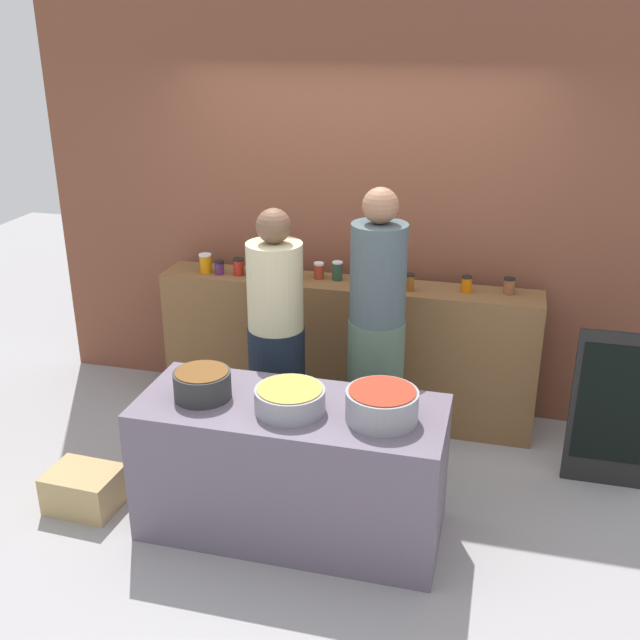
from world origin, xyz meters
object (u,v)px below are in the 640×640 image
Objects in this scene: preserve_jar_2 at (239,267)px; preserve_jar_6 at (319,270)px; bread_crate at (84,489)px; preserve_jar_0 at (205,263)px; cooking_pot_center at (290,400)px; preserve_jar_7 at (337,271)px; cooking_pot_right at (382,405)px; preserve_jar_12 at (509,286)px; chalkboard_sign at (612,410)px; preserve_jar_4 at (285,267)px; preserve_jar_9 at (391,274)px; preserve_jar_3 at (252,270)px; preserve_jar_1 at (219,267)px; preserve_jar_10 at (409,282)px; preserve_jar_5 at (294,271)px; cooking_pot_left at (202,384)px; preserve_jar_8 at (371,278)px; cook_in_cap at (376,345)px; preserve_jar_11 at (467,284)px; cook_with_tongs at (277,349)px.

preserve_jar_2 reaches higher than preserve_jar_6.
preserve_jar_0 is at bearing 81.18° from bread_crate.
preserve_jar_7 is at bearing 93.54° from cooking_pot_center.
preserve_jar_12 is at bearing 68.02° from cooking_pot_right.
cooking_pot_right is at bearing -143.18° from chalkboard_sign.
preserve_jar_9 is at bearing -0.90° from preserve_jar_4.
preserve_jar_3 is (0.10, -0.01, -0.01)m from preserve_jar_2.
preserve_jar_1 is 0.90× the size of preserve_jar_12.
preserve_jar_9 is 0.18m from preserve_jar_10.
preserve_jar_7 reaches higher than preserve_jar_3.
preserve_jar_10 is at bearing -0.53° from preserve_jar_0.
preserve_jar_6 is at bearing -179.82° from preserve_jar_7.
preserve_jar_10 is at bearing -1.07° from preserve_jar_2.
preserve_jar_4 is 0.15m from preserve_jar_5.
preserve_jar_4 is 2.39m from chalkboard_sign.
preserve_jar_3 reaches higher than cooking_pot_left.
preserve_jar_3 is at bearing -155.48° from preserve_jar_4.
preserve_jar_8 reaches higher than cooking_pot_left.
preserve_jar_5 is at bearing -176.23° from preserve_jar_12.
preserve_jar_4 is at bearing 133.67° from preserve_jar_5.
preserve_jar_2 is 0.07× the size of cook_in_cap.
preserve_jar_11 is at bearing 4.11° from preserve_jar_8.
preserve_jar_0 is 1.35m from preserve_jar_9.
preserve_jar_4 is at bearing 13.27° from preserve_jar_1.
preserve_jar_1 is 0.82× the size of preserve_jar_2.
preserve_jar_4 is 0.31× the size of cooking_pot_center.
preserve_jar_7 reaches higher than preserve_jar_10.
preserve_jar_3 is 1.84m from cooking_pot_right.
preserve_jar_5 is at bearing -0.22° from preserve_jar_1.
bread_crate is 3.25m from chalkboard_sign.
preserve_jar_4 is 1.04m from cook_in_cap.
preserve_jar_2 is 1.65m from cooking_pot_center.
cook_in_cap reaches higher than preserve_jar_5.
preserve_jar_4 is at bearing 179.50° from preserve_jar_12.
cooking_pot_left is (-0.03, -1.49, -0.22)m from preserve_jar_4.
preserve_jar_5 is 1.47m from preserve_jar_12.
preserve_jar_2 reaches higher than preserve_jar_12.
cook_with_tongs is at bearing -129.84° from preserve_jar_8.
bread_crate is (-1.19, -1.56, -0.99)m from preserve_jar_7.
preserve_jar_8 reaches higher than cooking_pot_right.
preserve_jar_5 reaches higher than preserve_jar_6.
preserve_jar_6 is 1.05× the size of preserve_jar_11.
preserve_jar_0 is 1.48m from cook_in_cap.
preserve_jar_5 is at bearing -178.39° from preserve_jar_8.
bread_crate is at bearing -102.97° from preserve_jar_1.
cooking_pot_left is 0.84× the size of cooking_pot_center.
preserve_jar_11 reaches higher than chalkboard_sign.
preserve_jar_0 is 1.87m from preserve_jar_11.
cooking_pot_center is (0.38, -1.40, -0.24)m from preserve_jar_5.
cooking_pot_center is at bearing -67.70° from cook_with_tongs.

